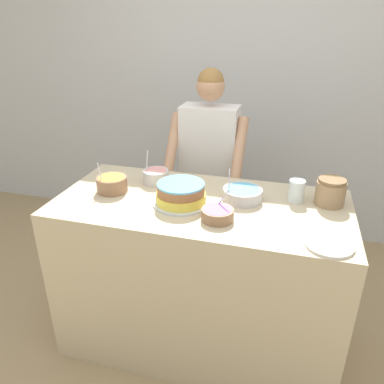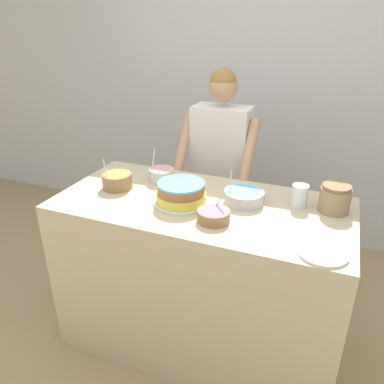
% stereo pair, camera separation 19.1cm
% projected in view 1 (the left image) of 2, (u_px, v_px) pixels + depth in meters
% --- Properties ---
extents(wall_back, '(10.00, 0.05, 2.60)m').
position_uv_depth(wall_back, '(246.00, 88.00, 3.15)').
color(wall_back, silver).
rests_on(wall_back, ground_plane).
extents(counter, '(1.54, 0.74, 0.95)m').
position_uv_depth(counter, '(200.00, 275.00, 2.17)').
color(counter, '#C6B793').
rests_on(counter, ground_plane).
extents(person_baker, '(0.52, 0.44, 1.55)m').
position_uv_depth(person_baker, '(209.00, 161.00, 2.61)').
color(person_baker, '#2D2D38').
rests_on(person_baker, ground_plane).
extents(cake, '(0.30, 0.30, 0.11)m').
position_uv_depth(cake, '(181.00, 194.00, 1.93)').
color(cake, silver).
rests_on(cake, counter).
extents(frosting_bowl_pink, '(0.15, 0.15, 0.18)m').
position_uv_depth(frosting_bowl_pink, '(156.00, 176.00, 2.18)').
color(frosting_bowl_pink, silver).
rests_on(frosting_bowl_pink, counter).
extents(frosting_bowl_blue, '(0.21, 0.21, 0.17)m').
position_uv_depth(frosting_bowl_blue, '(242.00, 194.00, 1.98)').
color(frosting_bowl_blue, silver).
rests_on(frosting_bowl_blue, counter).
extents(frosting_bowl_orange, '(0.17, 0.17, 0.17)m').
position_uv_depth(frosting_bowl_orange, '(112.00, 184.00, 2.07)').
color(frosting_bowl_orange, '#936B4C').
rests_on(frosting_bowl_orange, counter).
extents(frosting_bowl_purple, '(0.16, 0.16, 0.14)m').
position_uv_depth(frosting_bowl_purple, '(218.00, 214.00, 1.78)').
color(frosting_bowl_purple, '#936B4C').
rests_on(frosting_bowl_purple, counter).
extents(drinking_glass, '(0.08, 0.08, 0.12)m').
position_uv_depth(drinking_glass, '(296.00, 191.00, 1.95)').
color(drinking_glass, silver).
rests_on(drinking_glass, counter).
extents(ceramic_plate, '(0.20, 0.20, 0.01)m').
position_uv_depth(ceramic_plate, '(329.00, 245.00, 1.58)').
color(ceramic_plate, white).
rests_on(ceramic_plate, counter).
extents(stoneware_jar, '(0.15, 0.15, 0.14)m').
position_uv_depth(stoneware_jar, '(330.00, 192.00, 1.92)').
color(stoneware_jar, '#9E7F5B').
rests_on(stoneware_jar, counter).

